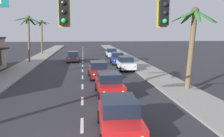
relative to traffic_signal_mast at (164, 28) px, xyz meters
The scene contains 14 objects.
sidewalk_right 20.42m from the traffic_signal_mast, 76.44° to the left, with size 3.20×110.00×0.14m, color gray.
sidewalk_left 22.69m from the traffic_signal_mast, 119.55° to the left, with size 3.20×110.00×0.14m, color gray.
lane_markings 19.88m from the traffic_signal_mast, 98.01° to the left, with size 4.28×88.27×0.01m.
traffic_signal_mast is the anchor object (origin of this frame).
sedan_lead_at_stop_bar 4.54m from the traffic_signal_mast, 130.77° to the left, with size 2.05×4.49×1.68m.
sedan_third_in_queue 9.43m from the traffic_signal_mast, 97.57° to the left, with size 2.03×4.48×1.68m.
sedan_fifth_in_queue 15.88m from the traffic_signal_mast, 95.64° to the left, with size 2.08×4.50×1.68m.
sedan_oncoming_far 29.64m from the traffic_signal_mast, 99.10° to the left, with size 2.12×4.52×1.68m.
sedan_parked_nearest_kerb 20.53m from the traffic_signal_mast, 83.76° to the left, with size 1.97×4.46×1.68m.
sedan_parked_mid_kerb 34.80m from the traffic_signal_mast, 86.43° to the left, with size 1.95×4.45×1.68m.
sedan_parked_far_kerb 26.17m from the traffic_signal_mast, 85.59° to the left, with size 2.08×4.50×1.68m.
palm_left_third 30.69m from the traffic_signal_mast, 111.19° to the left, with size 4.11×3.72×7.10m.
palm_left_farthest 43.99m from the traffic_signal_mast, 105.18° to the left, with size 3.38×3.28×7.17m.
palm_right_second 10.86m from the traffic_signal_mast, 58.83° to the left, with size 3.52×3.59×6.63m.
Camera 1 is at (0.14, -8.01, 4.70)m, focal length 38.01 mm.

